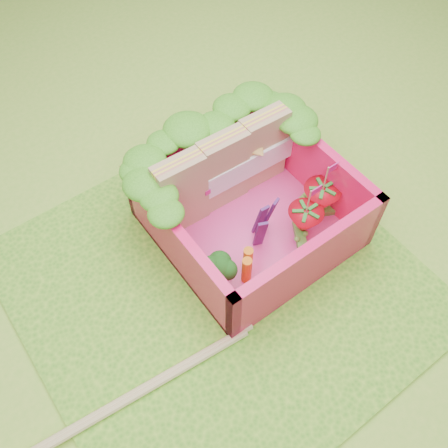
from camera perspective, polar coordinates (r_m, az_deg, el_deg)
ground at (r=3.59m, az=-0.75°, el=-6.89°), size 14.00×14.00×0.00m
placemat at (r=3.58m, az=-0.75°, el=-6.78°), size 2.60×2.60×0.03m
bento_floor at (r=3.79m, az=2.84°, el=-0.21°), size 1.30×1.30×0.05m
bento_box at (r=3.59m, az=3.01°, el=2.05°), size 1.30×1.30×0.55m
lettuce_ruffle at (r=3.57m, az=-1.25°, el=9.89°), size 1.43×0.77×0.11m
sandwich_stack at (r=3.68m, az=-0.01°, el=6.20°), size 1.17×0.21×0.64m
broccoli at (r=3.34m, az=-0.71°, el=-5.15°), size 0.31×0.31×0.27m
carrot_sticks at (r=3.44m, az=2.67°, el=-4.70°), size 0.13×0.13×0.25m
purple_wedges at (r=3.55m, az=4.52°, el=0.17°), size 0.23×0.14×0.38m
strawberry_left at (r=3.66m, az=9.12°, el=0.24°), size 0.26×0.26×0.50m
strawberry_right at (r=3.79m, az=10.92°, el=2.67°), size 0.28×0.28×0.52m
snap_peas at (r=3.84m, az=9.71°, el=0.94°), size 0.56×0.48×0.05m
chopsticks at (r=3.31m, az=-14.28°, el=-20.50°), size 2.22×0.27×0.05m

